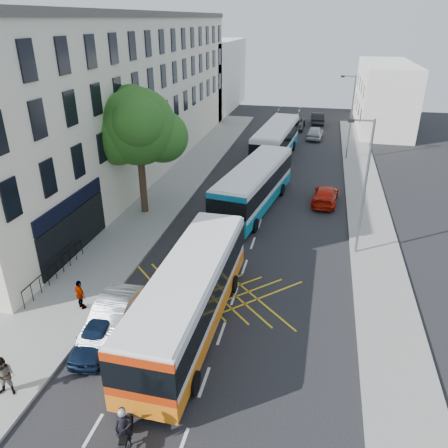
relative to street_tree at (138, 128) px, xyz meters
The scene contains 22 objects.
ground 18.33m from the street_tree, 60.38° to the right, with size 120.00×120.00×0.00m, color black.
pavement_left 6.22m from the street_tree, 73.47° to the left, with size 5.00×70.00×0.15m, color gray.
pavement_right 17.17m from the street_tree, ahead, with size 3.00×70.00×0.15m, color gray.
terrace_main 11.00m from the street_tree, 119.95° to the left, with size 8.30×45.00×13.50m.
terrace_far 40.43m from the street_tree, 97.81° to the left, with size 8.00×20.00×10.00m, color silver.
building_right 38.43m from the street_tree, 59.43° to the left, with size 6.00×18.00×8.00m, color silver.
street_tree is the anchor object (origin of this frame).
lamp_near 15.10m from the street_tree, 11.40° to the right, with size 1.45×0.15×8.00m.
lamp_far 22.57m from the street_tree, 49.19° to the left, with size 1.45×0.15×8.00m.
railings 11.22m from the street_tree, 97.02° to the right, with size 0.08×5.60×1.14m, color black, non-canonical shape.
bus_near 14.40m from the street_tree, 59.06° to the right, with size 3.02×11.55×3.24m.
bus_mid 9.31m from the street_tree, 19.66° to the left, with size 4.48×12.01×3.30m.
bus_far 18.50m from the street_tree, 64.44° to the left, with size 3.70×12.09×3.35m.
motorbike 20.29m from the street_tree, 69.84° to the right, with size 0.74×1.99×1.79m.
parked_car_blue 15.54m from the street_tree, 75.95° to the right, with size 1.46×3.63×1.24m, color black.
parked_car_silver 14.36m from the street_tree, 74.18° to the right, with size 1.55×4.46×1.47m, color #9C9EA4.
red_hatchback 14.88m from the street_tree, 20.69° to the left, with size 1.82×4.48×1.30m, color #BC1908.
distant_car_grey 31.04m from the street_tree, 73.42° to the left, with size 2.38×5.16×1.43m, color #3C3E43.
distant_car_silver 27.93m from the street_tree, 65.35° to the left, with size 1.77×4.39×1.50m, color #B2B4BA.
distant_car_dark 35.43m from the street_tree, 70.89° to the left, with size 1.60×4.60×1.51m, color black.
pedestrian_near 18.14m from the street_tree, 85.01° to the right, with size 0.82×0.64×1.69m, color gray.
pedestrian_far 13.03m from the street_tree, 82.77° to the right, with size 0.90×0.38×1.54m, color gray.
Camera 1 is at (3.57, -12.39, 12.99)m, focal length 35.00 mm.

